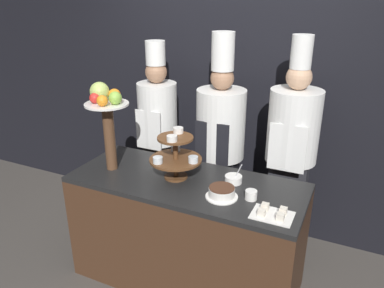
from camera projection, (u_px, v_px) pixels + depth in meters
wall_back at (235, 82)px, 3.36m from camera, size 10.00×0.06×2.80m
buffet_counter at (186, 232)px, 2.88m from camera, size 1.71×0.70×0.88m
tiered_stand at (176, 154)px, 2.69m from camera, size 0.38×0.38×0.36m
fruit_pedestal at (106, 111)px, 2.74m from camera, size 0.32×0.32×0.67m
cake_round at (222, 192)px, 2.48m from camera, size 0.22×0.22×0.08m
cup_white at (251, 195)px, 2.46m from camera, size 0.08×0.08×0.06m
cake_square_tray at (272, 213)px, 2.28m from camera, size 0.25×0.19×0.05m
serving_bowl_far at (233, 179)px, 2.68m from camera, size 0.12×0.12×0.15m
chef_left at (158, 129)px, 3.43m from camera, size 0.35×0.35×1.78m
chef_center_left at (220, 140)px, 3.19m from camera, size 0.41×0.41×1.87m
chef_center_right at (291, 148)px, 2.94m from camera, size 0.40×0.40×1.88m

